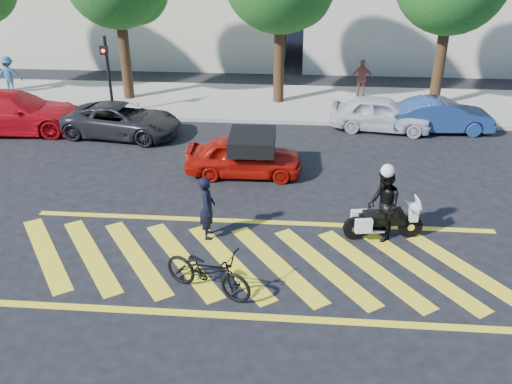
# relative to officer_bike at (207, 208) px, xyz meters

# --- Properties ---
(ground) EXTENTS (90.00, 90.00, 0.00)m
(ground) POSITION_rel_officer_bike_xyz_m (1.26, -1.08, -0.82)
(ground) COLOR black
(ground) RESTS_ON ground
(sidewalk) EXTENTS (60.00, 5.00, 0.15)m
(sidewalk) POSITION_rel_officer_bike_xyz_m (1.26, 10.92, -0.74)
(sidewalk) COLOR #9E998E
(sidewalk) RESTS_ON ground
(crosswalk) EXTENTS (12.33, 4.00, 0.01)m
(crosswalk) POSITION_rel_officer_bike_xyz_m (1.22, -1.08, -0.81)
(crosswalk) COLOR yellow
(crosswalk) RESTS_ON ground
(signal_pole) EXTENTS (0.28, 0.43, 3.20)m
(signal_pole) POSITION_rel_officer_bike_xyz_m (-5.24, 8.66, 1.10)
(signal_pole) COLOR black
(signal_pole) RESTS_ON ground
(officer_bike) EXTENTS (0.49, 0.65, 1.64)m
(officer_bike) POSITION_rel_officer_bike_xyz_m (0.00, 0.00, 0.00)
(officer_bike) COLOR black
(officer_bike) RESTS_ON ground
(bicycle) EXTENTS (2.18, 1.47, 1.08)m
(bicycle) POSITION_rel_officer_bike_xyz_m (0.36, -2.24, -0.28)
(bicycle) COLOR black
(bicycle) RESTS_ON ground
(police_motorcycle) EXTENTS (1.99, 0.73, 0.88)m
(police_motorcycle) POSITION_rel_officer_bike_xyz_m (4.30, 0.29, -0.34)
(police_motorcycle) COLOR black
(police_motorcycle) RESTS_ON ground
(officer_moto) EXTENTS (0.82, 0.99, 1.84)m
(officer_moto) POSITION_rel_officer_bike_xyz_m (4.28, 0.30, 0.10)
(officer_moto) COLOR black
(officer_moto) RESTS_ON ground
(red_convertible) EXTENTS (3.61, 1.51, 1.22)m
(red_convertible) POSITION_rel_officer_bike_xyz_m (0.52, 3.75, -0.21)
(red_convertible) COLOR #AD0F07
(red_convertible) RESTS_ON ground
(parked_left) EXTENTS (5.33, 2.56, 1.50)m
(parked_left) POSITION_rel_officer_bike_xyz_m (-8.37, 6.86, -0.07)
(parked_left) COLOR #B90B15
(parked_left) RESTS_ON ground
(parked_mid_left) EXTENTS (4.51, 2.54, 1.19)m
(parked_mid_left) POSITION_rel_officer_bike_xyz_m (-4.24, 6.72, -0.22)
(parked_mid_left) COLOR black
(parked_mid_left) RESTS_ON ground
(parked_mid_right) EXTENTS (3.91, 1.99, 1.27)m
(parked_mid_right) POSITION_rel_officer_bike_xyz_m (5.22, 8.12, -0.18)
(parked_mid_right) COLOR silver
(parked_mid_right) RESTS_ON ground
(parked_right) EXTENTS (3.80, 1.52, 1.23)m
(parked_right) POSITION_rel_officer_bike_xyz_m (7.41, 8.12, -0.20)
(parked_right) COLOR navy
(parked_right) RESTS_ON ground
(pedestrian_left) EXTENTS (1.14, 0.78, 1.63)m
(pedestrian_left) POSITION_rel_officer_bike_xyz_m (-10.67, 11.16, 0.15)
(pedestrian_left) COLOR #335F8E
(pedestrian_left) RESTS_ON sidewalk
(pedestrian_right) EXTENTS (0.98, 0.48, 1.61)m
(pedestrian_right) POSITION_rel_officer_bike_xyz_m (4.82, 11.88, 0.14)
(pedestrian_right) COLOR #994F45
(pedestrian_right) RESTS_ON sidewalk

